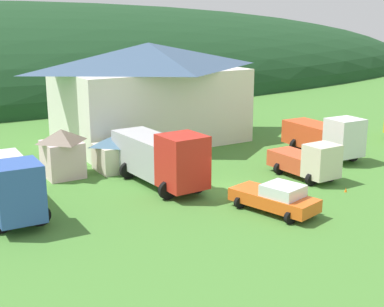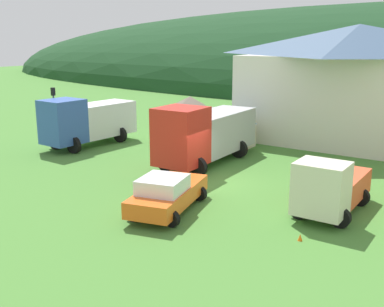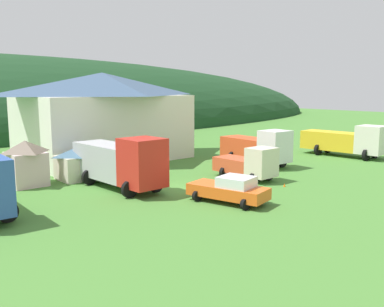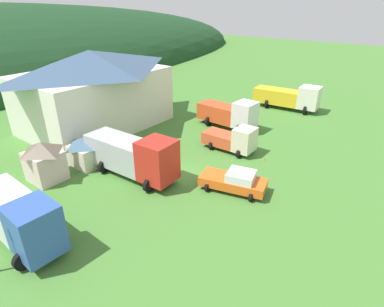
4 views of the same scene
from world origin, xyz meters
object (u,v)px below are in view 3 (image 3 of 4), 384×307
object	(u,v)px
heavy_rig_striped	(347,140)
traffic_cone_near_pickup	(284,187)
light_truck_cream	(249,164)
heavy_rig_white	(258,147)
crane_truck_red	(121,161)
play_shed_pink	(26,162)
service_pickup_orange	(230,189)
play_shed_cream	(77,163)
depot_building	(103,115)

from	to	relation	value
heavy_rig_striped	traffic_cone_near_pickup	world-z (taller)	heavy_rig_striped
light_truck_cream	heavy_rig_white	bearing A→B (deg)	123.39
crane_truck_red	traffic_cone_near_pickup	bearing A→B (deg)	49.13
play_shed_pink	heavy_rig_white	distance (m)	19.37
light_truck_cream	crane_truck_red	bearing A→B (deg)	-114.38
crane_truck_red	light_truck_cream	distance (m)	9.70
traffic_cone_near_pickup	play_shed_pink	bearing A→B (deg)	137.82
heavy_rig_white	service_pickup_orange	xyz separation A→B (m)	(-10.93, -7.11, -0.81)
play_shed_cream	traffic_cone_near_pickup	distance (m)	15.45
traffic_cone_near_pickup	heavy_rig_striped	bearing A→B (deg)	14.70
play_shed_cream	crane_truck_red	xyz separation A→B (m)	(0.96, -4.69, 0.62)
depot_building	service_pickup_orange	xyz separation A→B (m)	(-2.29, -19.18, -3.45)
service_pickup_orange	traffic_cone_near_pickup	distance (m)	6.00
service_pickup_orange	heavy_rig_white	bearing A→B (deg)	108.81
play_shed_pink	light_truck_cream	world-z (taller)	play_shed_pink
light_truck_cream	heavy_rig_striped	bearing A→B (deg)	91.98
heavy_rig_striped	depot_building	bearing A→B (deg)	-132.11
light_truck_cream	service_pickup_orange	distance (m)	6.94
play_shed_cream	service_pickup_orange	bearing A→B (deg)	-72.02
heavy_rig_white	traffic_cone_near_pickup	distance (m)	8.54
light_truck_cream	heavy_rig_striped	size ratio (longest dim) A/B	0.60
play_shed_cream	light_truck_cream	distance (m)	13.03
play_shed_pink	heavy_rig_striped	xyz separation A→B (m)	(29.01, -8.22, -0.02)
heavy_rig_white	traffic_cone_near_pickup	world-z (taller)	heavy_rig_white
play_shed_pink	traffic_cone_near_pickup	distance (m)	18.36
play_shed_pink	traffic_cone_near_pickup	world-z (taller)	play_shed_pink
play_shed_cream	heavy_rig_white	distance (m)	15.74
heavy_rig_white	service_pickup_orange	distance (m)	13.07
depot_building	crane_truck_red	bearing A→B (deg)	-114.37
depot_building	light_truck_cream	bearing A→B (deg)	-76.97
depot_building	play_shed_pink	distance (m)	12.14
crane_truck_red	heavy_rig_white	bearing A→B (deg)	86.06
depot_building	crane_truck_red	world-z (taller)	depot_building
depot_building	service_pickup_orange	distance (m)	19.62
play_shed_cream	heavy_rig_striped	world-z (taller)	heavy_rig_striped
light_truck_cream	play_shed_pink	bearing A→B (deg)	-124.65
depot_building	heavy_rig_striped	size ratio (longest dim) A/B	1.88
play_shed_pink	heavy_rig_white	bearing A→B (deg)	-16.68
crane_truck_red	service_pickup_orange	bearing A→B (deg)	19.47
play_shed_cream	light_truck_cream	size ratio (longest dim) A/B	0.59
play_shed_cream	heavy_rig_white	bearing A→B (deg)	-18.86
crane_truck_red	heavy_rig_striped	xyz separation A→B (m)	(24.39, -3.06, -0.25)
depot_building	crane_truck_red	distance (m)	13.03
heavy_rig_striped	service_pickup_orange	distance (m)	21.86
heavy_rig_striped	traffic_cone_near_pickup	bearing A→B (deg)	-79.77
play_shed_pink	crane_truck_red	distance (m)	6.93
heavy_rig_white	traffic_cone_near_pickup	xyz separation A→B (m)	(-5.01, -6.72, -1.64)
crane_truck_red	heavy_rig_white	world-z (taller)	crane_truck_red
depot_building	play_shed_pink	size ratio (longest dim) A/B	4.89
play_shed_cream	crane_truck_red	bearing A→B (deg)	-78.42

